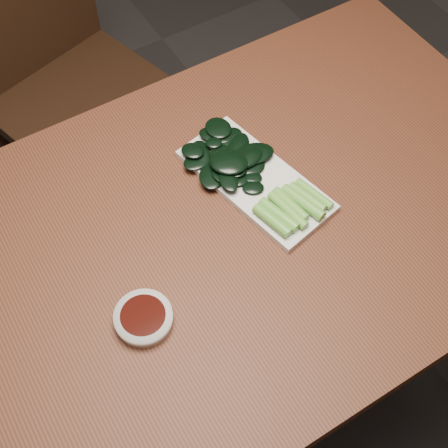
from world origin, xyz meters
TOP-DOWN VIEW (x-y plane):
  - ground at (0.00, 0.00)m, footprint 6.00×6.00m
  - table at (0.00, 0.00)m, footprint 1.40×0.80m
  - chair_far at (0.01, 0.81)m, footprint 0.56×0.56m
  - sauce_bowl at (-0.18, -0.09)m, footprint 0.10×0.10m
  - serving_plate at (0.14, 0.06)m, footprint 0.20×0.33m
  - gai_lan at (0.13, 0.07)m, footprint 0.20×0.31m

SIDE VIEW (x-z plane):
  - ground at x=0.00m, z-range 0.00..0.00m
  - chair_far at x=0.01m, z-range 0.04..0.93m
  - table at x=0.00m, z-range 0.30..1.05m
  - serving_plate at x=0.14m, z-range 0.75..0.76m
  - sauce_bowl at x=-0.18m, z-range 0.75..0.78m
  - gai_lan at x=0.13m, z-range 0.76..0.79m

